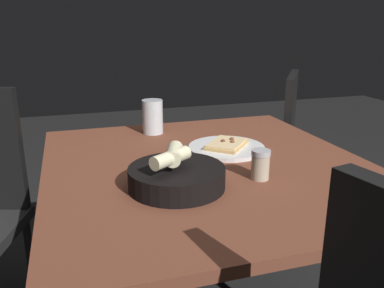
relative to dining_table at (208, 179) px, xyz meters
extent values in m
cube|color=brown|center=(0.00, 0.00, 0.04)|extent=(1.09, 1.01, 0.03)
cylinder|color=black|center=(-0.48, -0.45, -0.31)|extent=(0.04, 0.04, 0.67)
cylinder|color=black|center=(-0.48, 0.45, -0.31)|extent=(0.04, 0.04, 0.67)
cylinder|color=white|center=(-0.11, 0.11, 0.06)|extent=(0.27, 0.27, 0.01)
cube|color=tan|center=(-0.11, 0.11, 0.07)|extent=(0.19, 0.19, 0.01)
cube|color=beige|center=(-0.11, 0.11, 0.08)|extent=(0.18, 0.17, 0.01)
sphere|color=brown|center=(-0.11, 0.10, 0.09)|extent=(0.02, 0.02, 0.02)
sphere|color=brown|center=(-0.13, 0.13, 0.09)|extent=(0.02, 0.02, 0.02)
sphere|color=brown|center=(-0.09, 0.12, 0.09)|extent=(0.02, 0.02, 0.02)
cylinder|color=black|center=(0.16, -0.15, 0.09)|extent=(0.26, 0.26, 0.06)
cylinder|color=beige|center=(0.16, -0.15, 0.15)|extent=(0.11, 0.07, 0.04)
cylinder|color=beige|center=(0.19, -0.17, 0.15)|extent=(0.10, 0.12, 0.04)
cylinder|color=#9F1E14|center=(0.22, -0.16, 0.08)|extent=(0.06, 0.06, 0.03)
cylinder|color=silver|center=(-0.40, -0.09, 0.12)|extent=(0.08, 0.08, 0.13)
cylinder|color=#BC8819|center=(-0.40, -0.09, 0.10)|extent=(0.07, 0.07, 0.09)
cylinder|color=#BFB299|center=(0.17, 0.10, 0.09)|extent=(0.05, 0.05, 0.07)
cylinder|color=maroon|center=(0.17, 0.10, 0.08)|extent=(0.04, 0.04, 0.04)
cylinder|color=#B7B7BC|center=(0.17, 0.10, 0.13)|extent=(0.05, 0.05, 0.01)
cube|color=black|center=(-0.74, 0.50, -0.22)|extent=(0.61, 0.61, 0.04)
cube|color=black|center=(-0.63, 0.67, 0.02)|extent=(0.37, 0.26, 0.44)
cylinder|color=black|center=(-1.01, 0.45, -0.44)|extent=(0.03, 0.03, 0.40)
cylinder|color=black|center=(-0.69, 0.24, -0.44)|extent=(0.03, 0.03, 0.40)
cylinder|color=black|center=(-0.79, 0.77, -0.44)|extent=(0.03, 0.03, 0.40)
cylinder|color=black|center=(-0.48, 0.55, -0.44)|extent=(0.03, 0.03, 0.40)
cylinder|color=black|center=(-0.40, -0.61, -0.45)|extent=(0.03, 0.03, 0.40)
camera|label=1|loc=(1.13, -0.41, 0.50)|focal=37.53mm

